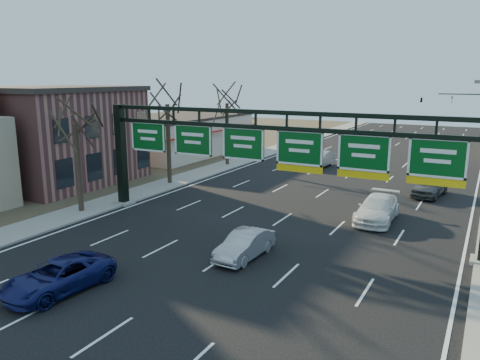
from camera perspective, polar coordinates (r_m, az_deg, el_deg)
The scene contains 16 objects.
ground at distance 22.35m, azimuth -5.25°, elevation -11.49°, with size 160.00×160.00×0.00m, color black.
sidewalk_left at distance 45.09m, azimuth -4.74°, elevation 0.86°, with size 3.00×120.00×0.12m, color gray.
dirt_strip_left at distance 52.67m, azimuth -15.93°, elevation 2.06°, with size 21.00×120.00×0.06m, color #473D2B.
lane_markings at distance 39.71m, azimuth 10.93°, elevation -0.98°, with size 21.60×120.00×0.01m, color white.
sign_gantry at distance 27.73m, azimuth 4.04°, elevation 3.22°, with size 24.60×1.20×7.20m.
brick_block at distance 43.48m, azimuth -21.20°, elevation 5.12°, with size 10.40×12.40×8.30m.
cream_strip at distance 56.92m, azimuth -7.17°, elevation 5.55°, with size 10.90×18.40×4.70m.
tree_gantry at distance 32.76m, azimuth -19.60°, elevation 8.33°, with size 3.60×3.60×8.48m.
tree_mid at distance 40.12m, azimuth -8.91°, elevation 10.56°, with size 3.60×3.60×9.24m.
tree_far at distance 48.47m, azimuth -1.61°, elevation 10.55°, with size 3.60×3.60×8.86m.
traffic_signal_mast at distance 72.25m, azimuth 24.13°, elevation 8.51°, with size 10.16×0.54×7.00m.
car_blue_suv at distance 21.93m, azimuth -21.22°, elevation -10.86°, with size 2.27×4.93×1.37m, color #121752.
car_silver_sedan at distance 24.07m, azimuth 0.58°, elevation -7.90°, with size 1.45×4.14×1.37m, color #9F9FA3.
car_white_wagon at distance 31.33m, azimuth 16.40°, elevation -3.38°, with size 2.21×5.44×1.58m, color white.
car_grey_far at distance 39.23m, azimuth 22.16°, elevation -0.66°, with size 1.88×4.67×1.59m, color #434649.
car_silver_distant at distance 48.78m, azimuth 9.63°, elevation 2.52°, with size 1.74×4.99×1.64m, color #B3B3B8.
Camera 1 is at (11.46, -16.93, 9.02)m, focal length 35.00 mm.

